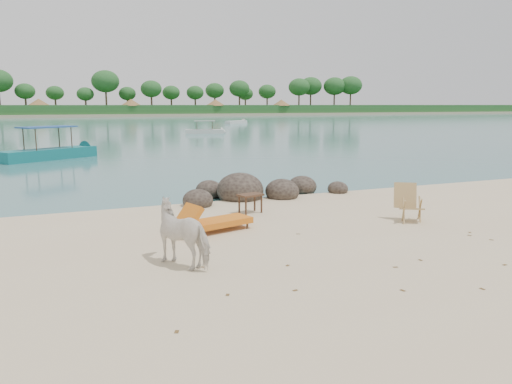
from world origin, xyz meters
The scene contains 12 objects.
water centered at (0.00, 90.00, 0.00)m, with size 400.00×400.00×0.00m, color #397271.
far_shore centered at (0.00, 170.00, 0.00)m, with size 420.00×90.00×1.40m, color tan.
far_scenery centered at (0.03, 136.70, 3.14)m, with size 420.00×18.00×9.50m.
boulders centered at (1.08, 6.24, 0.22)m, with size 6.25×2.79×1.19m.
cow centered at (-2.97, -0.06, 0.65)m, with size 0.70×1.53×1.29m, color white.
side_table centered at (0.01, 3.85, 0.28)m, with size 0.70×0.45×0.57m, color #362015, non-canonical shape.
lounge_chair centered at (-1.53, 2.23, 0.33)m, with size 2.17×0.76×0.65m, color #D06118, non-canonical shape.
deck_chair centered at (3.68, 1.15, 0.52)m, with size 0.66×0.72×1.03m, color #A38B51, non-canonical shape.
boat_near centered at (-5.39, 22.74, 1.59)m, with size 6.55×1.47×3.18m, color #0F6468, non-canonical shape.
boat_mid centered at (11.05, 45.16, 1.19)m, with size 4.83×1.09×2.37m, color silver, non-canonical shape.
boat_far centered at (24.72, 71.71, 0.31)m, with size 5.33×1.20×0.62m, color silver, non-canonical shape.
dead_leaves centered at (0.66, -1.11, 0.01)m, with size 8.46×7.46×0.00m.
Camera 1 is at (-5.36, -9.51, 3.19)m, focal length 35.00 mm.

